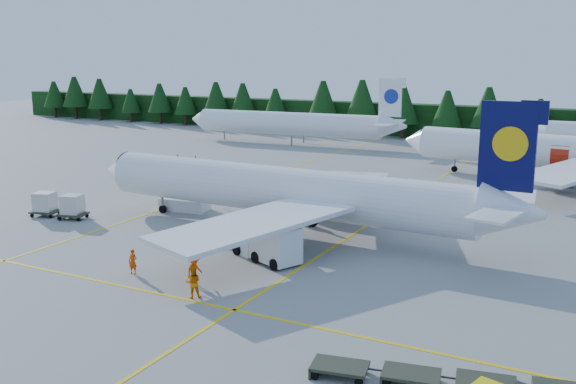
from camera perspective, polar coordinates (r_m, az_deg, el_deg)
The scene contains 15 objects.
ground at distance 46.56m, azimuth -7.08°, elevation -6.57°, with size 320.00×320.00×0.00m, color gray.
taxi_stripe_a at distance 70.14m, azimuth -7.19°, elevation -0.25°, with size 0.25×120.00×0.01m, color yellow.
taxi_stripe_b at distance 61.18m, azimuth 8.39°, elevation -2.10°, with size 0.25×120.00×0.01m, color yellow.
taxi_stripe_cross at distance 42.07m, azimuth -11.78°, elevation -8.78°, with size 80.00×0.25×0.01m, color yellow.
treeline_hedge at distance 121.39m, azimuth 15.61°, elevation 5.97°, with size 220.00×4.00×6.00m, color black.
airliner_navy at distance 54.87m, azimuth -1.47°, elevation 0.18°, with size 40.38×33.19×11.74m.
airliner_red at distance 82.47m, azimuth 22.82°, elevation 3.25°, with size 40.85×33.42×11.90m.
airliner_far_left at distance 110.90m, azimuth -0.57°, elevation 6.18°, with size 39.12×5.65×11.37m.
airstairs at distance 63.65m, azimuth -9.01°, elevation -0.74°, with size 4.88×6.62×4.11m.
service_truck at distance 47.29m, azimuth -1.92°, elevation -4.43°, with size 6.16×4.20×2.80m.
dolly_train at distance 31.03m, azimuth 14.05°, elevation -15.72°, with size 12.46×4.62×0.15m.
uld_pair at distance 63.36m, azimuth -19.73°, elevation -1.02°, with size 6.03×2.90×1.89m.
crew_a at distance 45.66m, azimuth -13.63°, elevation -6.04°, with size 0.64×0.42×1.76m, color #D74304.
crew_b at distance 40.54m, azimuth -8.43°, elevation -7.96°, with size 0.97×0.76×2.00m, color orange.
crew_c at distance 42.71m, azimuth -8.32°, elevation -6.90°, with size 0.83×0.56×2.01m, color #FB4905.
Camera 1 is at (25.44, -36.11, 14.71)m, focal length 40.00 mm.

